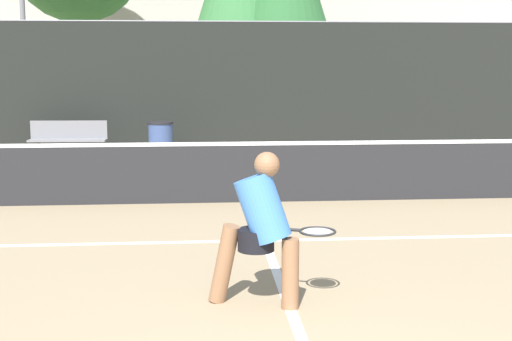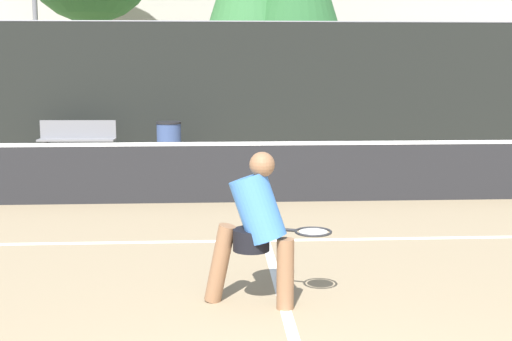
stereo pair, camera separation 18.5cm
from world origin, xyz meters
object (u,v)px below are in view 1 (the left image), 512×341
Objects in this scene: courtside_bench at (68,139)px; parked_car at (355,112)px; player_practicing at (261,225)px; trash_bin at (161,141)px.

courtside_bench is 8.96m from parked_car.
player_practicing is 1.65× the size of trash_bin.
trash_bin is at bearing -6.22° from courtside_bench.
trash_bin is 0.19× the size of parked_car.
parked_car is (4.10, 14.64, -0.10)m from player_practicing.
courtside_bench is 2.07m from trash_bin.
trash_bin is at bearing 118.46° from player_practicing.
courtside_bench is at bearing -147.14° from parked_car.
player_practicing is 9.56m from trash_bin.
courtside_bench is at bearing 129.47° from player_practicing.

